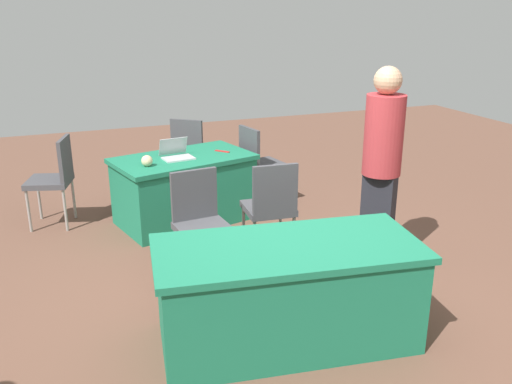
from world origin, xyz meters
TOP-DOWN VIEW (x-y plane):
  - ground_plane at (0.00, 0.00)m, footprint 14.40×14.40m
  - table_foreground at (0.27, -2.01)m, footprint 1.63×1.17m
  - table_mid_left at (0.14, 0.51)m, footprint 1.95×1.09m
  - chair_near_front at (-0.06, -3.00)m, footprint 0.62×0.62m
  - chair_tucked_left at (0.46, -0.65)m, footprint 0.48×0.48m
  - chair_tucked_right at (-0.24, -0.75)m, footprint 0.47×0.47m
  - chair_aisle at (-0.70, -2.25)m, footprint 0.51×0.51m
  - chair_by_pillar at (1.60, -2.39)m, footprint 0.55×0.55m
  - person_attendee_standing at (-1.12, -0.31)m, footprint 0.48×0.48m
  - laptop_silver at (0.35, -1.98)m, footprint 0.35×0.33m
  - yarn_ball at (0.70, -1.78)m, footprint 0.12×0.12m
  - scissors_red at (-0.19, -2.07)m, footprint 0.15×0.16m

SIDE VIEW (x-z plane):
  - ground_plane at x=0.00m, z-range 0.00..0.00m
  - table_foreground at x=0.27m, z-range 0.00..0.75m
  - table_mid_left at x=0.14m, z-range 0.00..0.75m
  - chair_aisle at x=-0.70m, z-range 0.07..1.03m
  - chair_tucked_left at x=0.46m, z-range 0.07..1.04m
  - chair_near_front at x=-0.06m, z-range 0.08..1.04m
  - chair_tucked_right at x=-0.24m, z-range 0.08..1.06m
  - chair_by_pillar at x=1.60m, z-range 0.08..1.06m
  - scissors_red at x=-0.19m, z-range 0.75..0.75m
  - laptop_silver at x=0.35m, z-range 0.68..0.89m
  - yarn_ball at x=0.70m, z-range 0.75..0.86m
  - person_attendee_standing at x=-1.12m, z-range 0.12..1.95m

